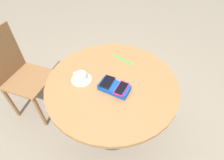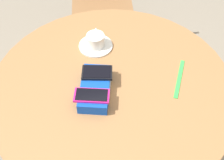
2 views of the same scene
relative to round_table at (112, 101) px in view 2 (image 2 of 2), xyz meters
The scene contains 8 objects.
round_table is the anchor object (origin of this frame).
phone_box 0.16m from the round_table, 114.46° to the left, with size 0.24×0.16×0.05m.
phone_magenta 0.22m from the round_table, 133.13° to the left, with size 0.10×0.14×0.01m.
phone_black 0.18m from the round_table, 69.03° to the left, with size 0.10×0.13×0.01m.
saucer 0.26m from the round_table, ahead, with size 0.15×0.15×0.01m, color silver.
coffee_cup 0.28m from the round_table, ahead, with size 0.11×0.08×0.06m.
lanyard_strap 0.31m from the round_table, 95.73° to the right, with size 0.21×0.02×0.00m, color green.
chair_near_window 0.95m from the round_table, ahead, with size 0.44×0.44×0.95m.
Camera 2 is at (-0.81, 0.15, 1.70)m, focal length 50.00 mm.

